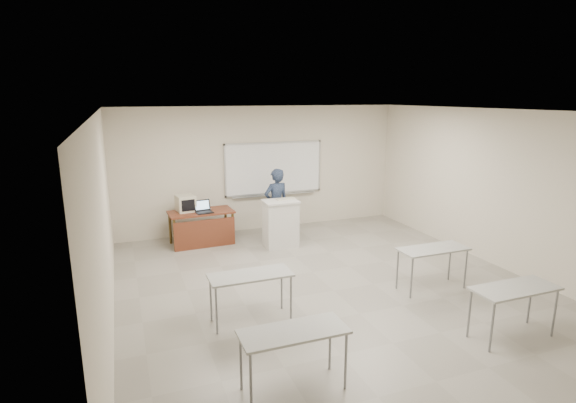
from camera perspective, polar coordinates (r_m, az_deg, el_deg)
name	(u,v)px	position (r m, az deg, el deg)	size (l,w,h in m)	color
floor	(334,291)	(7.82, 5.82, -11.24)	(7.00, 8.00, 0.01)	gray
whiteboard	(274,169)	(11.04, -1.80, 4.15)	(2.48, 0.10, 1.31)	white
student_desks	(378,285)	(6.48, 11.36, -10.30)	(4.40, 2.20, 0.73)	gray
instructor_desk	(202,222)	(10.03, -10.85, -2.53)	(1.40, 0.70, 0.75)	brown
podium	(281,224)	(9.78, -0.94, -2.82)	(0.74, 0.54, 1.03)	beige
crt_monitor	(185,203)	(10.12, -12.92, -0.25)	(0.38, 0.43, 0.36)	#BEB99F
laptop	(204,210)	(9.96, -10.62, -1.02)	(0.35, 0.32, 0.26)	black
mouse	(209,209)	(10.16, -9.96, -0.95)	(0.09, 0.06, 0.04)	#BABCC3
keyboard	(286,199)	(9.77, -0.29, 0.35)	(0.43, 0.14, 0.02)	#BEB99F
presenter	(276,204)	(10.21, -1.50, -0.36)	(0.60, 0.40, 1.65)	black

